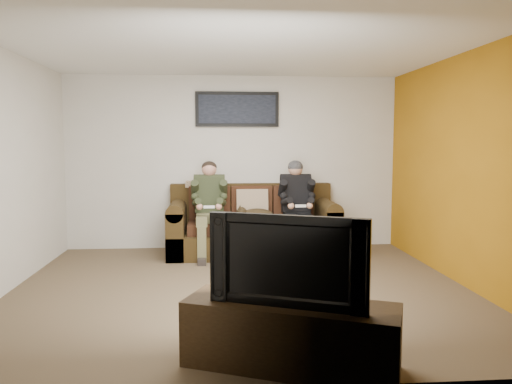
{
  "coord_description": "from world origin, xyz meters",
  "views": [
    {
      "loc": [
        -0.27,
        -5.34,
        1.6
      ],
      "look_at": [
        0.26,
        1.2,
        0.95
      ],
      "focal_mm": 35.0,
      "sensor_mm": 36.0,
      "label": 1
    }
  ],
  "objects": [
    {
      "name": "person_left",
      "position": [
        -0.36,
        1.63,
        0.76
      ],
      "size": [
        0.51,
        0.87,
        1.34
      ],
      "color": "#6C6843",
      "rests_on": "sofa"
    },
    {
      "name": "throw_pillow",
      "position": [
        0.26,
        1.88,
        0.7
      ],
      "size": [
        0.46,
        0.22,
        0.46
      ],
      "primitive_type": "cube",
      "rotation": [
        -0.21,
        0.0,
        0.0
      ],
      "color": "#9B8166",
      "rests_on": "sofa"
    },
    {
      "name": "person_right",
      "position": [
        0.88,
        1.63,
        0.77
      ],
      "size": [
        0.51,
        0.86,
        1.35
      ],
      "color": "black",
      "rests_on": "sofa"
    },
    {
      "name": "cat",
      "position": [
        0.29,
        1.64,
        0.58
      ],
      "size": [
        0.66,
        0.26,
        0.24
      ],
      "color": "#3F2F18",
      "rests_on": "sofa"
    },
    {
      "name": "floor",
      "position": [
        0.0,
        0.0,
        0.0
      ],
      "size": [
        5.0,
        5.0,
        0.0
      ],
      "primitive_type": "plane",
      "color": "brown",
      "rests_on": "ground"
    },
    {
      "name": "television",
      "position": [
        0.25,
        -1.95,
        0.79
      ],
      "size": [
        1.08,
        0.56,
        0.64
      ],
      "primitive_type": "imported",
      "rotation": [
        0.0,
        0.0,
        -0.4
      ],
      "color": "black",
      "rests_on": "tv_stand"
    },
    {
      "name": "wall_right",
      "position": [
        2.5,
        0.0,
        1.3
      ],
      "size": [
        0.0,
        4.5,
        4.5
      ],
      "primitive_type": "plane",
      "rotation": [
        1.57,
        0.0,
        -1.57
      ],
      "color": "beige",
      "rests_on": "ground"
    },
    {
      "name": "framed_poster",
      "position": [
        0.06,
        2.22,
        2.1
      ],
      "size": [
        1.25,
        0.05,
        0.52
      ],
      "color": "black",
      "rests_on": "wall_back"
    },
    {
      "name": "ceiling",
      "position": [
        0.0,
        0.0,
        2.6
      ],
      "size": [
        5.0,
        5.0,
        0.0
      ],
      "primitive_type": "plane",
      "rotation": [
        3.14,
        0.0,
        0.0
      ],
      "color": "silver",
      "rests_on": "ground"
    },
    {
      "name": "wall_front",
      "position": [
        0.0,
        -2.25,
        1.3
      ],
      "size": [
        5.0,
        0.0,
        5.0
      ],
      "primitive_type": "plane",
      "rotation": [
        -1.57,
        0.0,
        0.0
      ],
      "color": "beige",
      "rests_on": "ground"
    },
    {
      "name": "sofa",
      "position": [
        0.26,
        1.84,
        0.37
      ],
      "size": [
        2.41,
        1.04,
        0.98
      ],
      "color": "#352510",
      "rests_on": "ground"
    },
    {
      "name": "throw_blanket",
      "position": [
        -0.47,
        2.14,
        0.98
      ],
      "size": [
        0.49,
        0.24,
        0.09
      ],
      "primitive_type": "cube",
      "color": "#C1AD8E",
      "rests_on": "sofa"
    },
    {
      "name": "tv_stand",
      "position": [
        0.25,
        -1.95,
        0.24
      ],
      "size": [
        1.58,
        1.03,
        0.47
      ],
      "primitive_type": "cube",
      "rotation": [
        0.0,
        0.0,
        -0.4
      ],
      "color": "#322210",
      "rests_on": "ground"
    },
    {
      "name": "accent_wall_right",
      "position": [
        2.49,
        0.0,
        1.3
      ],
      "size": [
        0.0,
        4.5,
        4.5
      ],
      "primitive_type": "plane",
      "rotation": [
        1.57,
        0.0,
        -1.57
      ],
      "color": "#A66A10",
      "rests_on": "ground"
    },
    {
      "name": "wall_back",
      "position": [
        0.0,
        2.25,
        1.3
      ],
      "size": [
        5.0,
        0.0,
        5.0
      ],
      "primitive_type": "plane",
      "rotation": [
        1.57,
        0.0,
        0.0
      ],
      "color": "beige",
      "rests_on": "ground"
    }
  ]
}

